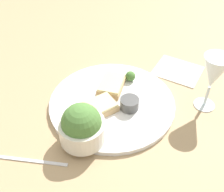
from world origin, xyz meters
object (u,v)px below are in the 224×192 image
wine_glass (214,74)px  napkin (178,70)px  cheese_toast_far (100,107)px  sauce_ramekin (130,103)px  fork (32,160)px  salad_bowl (82,126)px  cheese_toast_near (112,85)px

wine_glass → napkin: (-0.08, -0.14, -0.11)m
cheese_toast_far → napkin: (-0.31, 0.05, -0.02)m
sauce_ramekin → cheese_toast_far: bearing=-41.3°
cheese_toast_far → napkin: 0.32m
wine_glass → fork: bearing=-24.6°
wine_glass → fork: size_ratio=1.14×
cheese_toast_far → fork: cheese_toast_far is taller
cheese_toast_far → wine_glass: (-0.23, 0.20, 0.09)m
sauce_ramekin → napkin: bearing=-179.9°
napkin → fork: size_ratio=1.17×
salad_bowl → napkin: bearing=177.7°
salad_bowl → cheese_toast_far: 0.11m
sauce_ramekin → salad_bowl: bearing=-6.1°
fork → wine_glass: bearing=155.4°
sauce_ramekin → cheese_toast_near: 0.10m
sauce_ramekin → cheese_toast_near: sauce_ramekin is taller
salad_bowl → fork: salad_bowl is taller
salad_bowl → wine_glass: 0.37m
cheese_toast_far → salad_bowl: bearing=20.0°
wine_glass → napkin: size_ratio=0.98×
wine_glass → sauce_ramekin: bearing=-40.8°
sauce_ramekin → fork: (0.28, -0.06, -0.03)m
salad_bowl → cheese_toast_far: size_ratio=1.17×
sauce_ramekin → wine_glass: size_ratio=0.31×
salad_bowl → fork: (0.12, -0.05, -0.05)m
cheese_toast_near → cheese_toast_far: size_ratio=1.18×
cheese_toast_near → cheese_toast_far: 0.10m
cheese_toast_near → napkin: 0.24m
salad_bowl → cheese_toast_far: (-0.10, -0.04, -0.03)m
wine_glass → cheese_toast_far: bearing=-41.0°
cheese_toast_far → fork: 0.22m
cheese_toast_near → napkin: (-0.22, 0.09, -0.02)m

